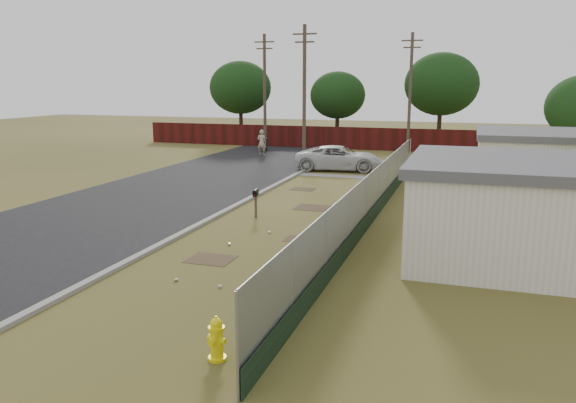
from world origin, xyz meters
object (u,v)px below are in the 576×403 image
(pedestrian, at_px, (262,143))
(trash_bin, at_px, (263,144))
(fire_hydrant, at_px, (217,339))
(pickup_truck, at_px, (340,158))
(mailbox, at_px, (256,195))

(pedestrian, bearing_deg, trash_bin, -71.26)
(fire_hydrant, relative_size, trash_bin, 0.89)
(pickup_truck, height_order, pedestrian, pedestrian)
(mailbox, xyz_separation_m, trash_bin, (-7.60, 21.12, -0.39))
(mailbox, bearing_deg, pedestrian, 109.94)
(fire_hydrant, height_order, pickup_truck, pickup_truck)
(fire_hydrant, bearing_deg, mailbox, 107.56)
(mailbox, distance_m, pedestrian, 19.67)
(trash_bin, bearing_deg, pickup_truck, -44.28)
(pedestrian, distance_m, trash_bin, 2.82)
(pickup_truck, relative_size, trash_bin, 5.33)
(trash_bin, bearing_deg, fire_hydrant, -70.97)
(pickup_truck, distance_m, pedestrian, 8.80)
(fire_hydrant, xyz_separation_m, mailbox, (-3.57, 11.30, 0.49))
(trash_bin, bearing_deg, mailbox, -70.20)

